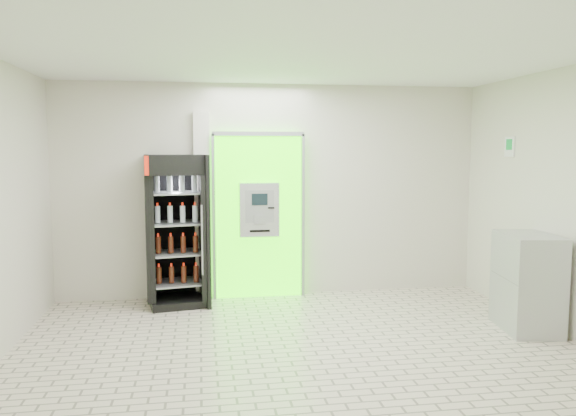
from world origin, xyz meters
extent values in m
plane|color=beige|center=(0.00, 0.00, 0.00)|extent=(6.00, 6.00, 0.00)
plane|color=beige|center=(0.00, 2.50, 1.50)|extent=(6.00, 0.00, 6.00)
plane|color=beige|center=(0.00, -2.50, 1.50)|extent=(6.00, 0.00, 6.00)
plane|color=white|center=(0.00, 0.00, 3.00)|extent=(6.00, 6.00, 0.00)
cube|color=#31FF00|center=(-0.20, 2.43, 1.15)|extent=(1.20, 0.12, 2.30)
cube|color=gray|center=(-0.20, 2.36, 2.30)|extent=(1.28, 0.04, 0.06)
cube|color=gray|center=(-0.83, 2.36, 1.15)|extent=(0.04, 0.04, 2.30)
cube|color=gray|center=(0.43, 2.36, 1.15)|extent=(0.04, 0.04, 2.30)
cube|color=black|center=(-0.10, 2.38, 0.50)|extent=(0.62, 0.01, 0.67)
cube|color=black|center=(-0.54, 2.38, 1.98)|extent=(0.22, 0.01, 0.18)
cube|color=#ABAEB3|center=(-0.20, 2.32, 1.25)|extent=(0.55, 0.12, 0.75)
cube|color=black|center=(-0.20, 2.25, 1.40)|extent=(0.22, 0.01, 0.16)
cube|color=gray|center=(-0.20, 2.25, 1.12)|extent=(0.16, 0.01, 0.12)
cube|color=black|center=(-0.04, 2.25, 1.28)|extent=(0.09, 0.01, 0.02)
cube|color=black|center=(-0.20, 2.25, 0.96)|extent=(0.28, 0.01, 0.03)
cube|color=silver|center=(-0.98, 2.45, 1.30)|extent=(0.22, 0.10, 2.60)
cube|color=#193FB2|center=(-0.98, 2.40, 1.65)|extent=(0.09, 0.01, 0.06)
cube|color=red|center=(-0.98, 2.40, 1.52)|extent=(0.09, 0.01, 0.06)
cube|color=yellow|center=(-0.98, 2.40, 1.39)|extent=(0.09, 0.01, 0.06)
cube|color=orange|center=(-0.98, 2.40, 1.26)|extent=(0.09, 0.01, 0.06)
cube|color=red|center=(-0.98, 2.40, 1.13)|extent=(0.09, 0.01, 0.06)
cube|color=black|center=(-1.32, 2.15, 1.01)|extent=(0.87, 0.81, 2.02)
cube|color=black|center=(-1.32, 2.46, 1.01)|extent=(0.75, 0.18, 2.02)
cube|color=red|center=(-1.32, 1.81, 1.89)|extent=(0.73, 0.14, 0.24)
cube|color=white|center=(-1.32, 1.80, 1.89)|extent=(0.42, 0.08, 0.07)
cube|color=black|center=(-1.32, 2.15, 0.05)|extent=(0.87, 0.81, 0.10)
cylinder|color=gray|center=(-1.00, 1.78, 0.93)|extent=(0.03, 0.03, 0.91)
cube|color=gray|center=(-1.32, 2.15, 0.30)|extent=(0.73, 0.69, 0.02)
cube|color=gray|center=(-1.32, 2.15, 0.71)|extent=(0.73, 0.69, 0.02)
cube|color=gray|center=(-1.32, 2.15, 1.11)|extent=(0.73, 0.69, 0.02)
cube|color=gray|center=(-1.32, 2.15, 1.51)|extent=(0.73, 0.69, 0.02)
cube|color=#ABAEB3|center=(2.71, 0.43, 0.56)|extent=(0.68, 0.91, 1.12)
cube|color=gray|center=(2.43, 0.43, 0.62)|extent=(0.13, 0.81, 0.01)
cube|color=white|center=(2.99, 1.40, 2.12)|extent=(0.02, 0.22, 0.26)
cube|color=#0B7F2E|center=(2.98, 1.40, 2.15)|extent=(0.00, 0.14, 0.14)
camera|label=1|loc=(-1.00, -5.41, 2.09)|focal=35.00mm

